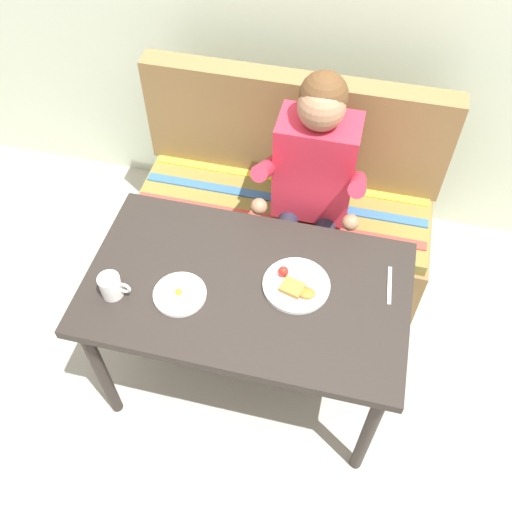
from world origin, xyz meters
TOP-DOWN VIEW (x-y plane):
  - ground_plane at (0.00, 0.00)m, footprint 8.00×8.00m
  - table at (0.00, 0.00)m, footprint 1.20×0.70m
  - couch at (0.00, 0.76)m, footprint 1.44×0.56m
  - person at (0.14, 0.59)m, footprint 0.45×0.61m
  - plate_breakfast at (0.18, 0.03)m, footprint 0.25×0.25m
  - plate_eggs at (-0.22, -0.10)m, footprint 0.19×0.19m
  - coffee_mug at (-0.46, -0.15)m, footprint 0.12×0.08m
  - fork at (0.51, 0.12)m, footprint 0.03×0.17m

SIDE VIEW (x-z plane):
  - ground_plane at x=0.00m, z-range 0.00..0.00m
  - couch at x=0.00m, z-range -0.17..0.83m
  - table at x=0.00m, z-range 0.28..1.01m
  - fork at x=0.51m, z-range 0.73..0.73m
  - plate_eggs at x=-0.22m, z-range 0.72..0.76m
  - person at x=0.14m, z-range 0.13..1.35m
  - plate_breakfast at x=0.18m, z-range 0.71..0.77m
  - coffee_mug at x=-0.46m, z-range 0.73..0.83m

